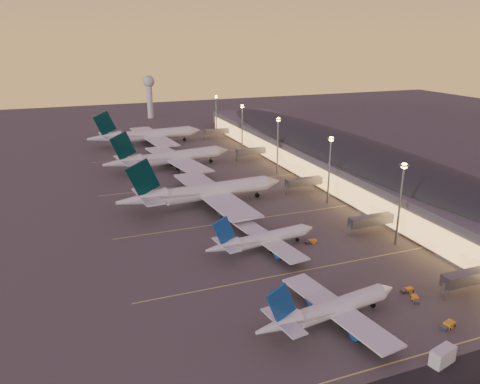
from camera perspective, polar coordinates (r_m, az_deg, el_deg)
name	(u,v)px	position (r m, az deg, el deg)	size (l,w,h in m)	color
ground	(291,264)	(133.99, 6.19, -8.67)	(700.00, 700.00, 0.00)	#44423F
airliner_narrow_south	(330,310)	(108.30, 10.91, -13.89)	(38.14, 34.37, 13.62)	silver
airliner_narrow_north	(262,239)	(139.93, 2.75, -5.79)	(37.00, 33.32, 13.21)	silver
airliner_wide_near	(204,192)	(175.23, -4.40, -0.04)	(65.22, 59.63, 20.86)	silver
airliner_wide_mid	(170,158)	(227.41, -8.58, 4.12)	(63.76, 58.81, 20.45)	silver
airliner_wide_far	(147,135)	(281.19, -11.31, 6.79)	(67.50, 61.84, 21.59)	silver
terminal_building	(340,156)	(219.61, 12.12, 4.35)	(56.35, 255.00, 17.46)	#4F4F54
light_masts	(298,145)	(198.42, 7.14, 5.73)	(2.20, 217.20, 25.90)	slate
radar_tower	(149,89)	(373.37, -11.02, 12.17)	(9.00, 9.00, 32.50)	silver
lane_markings	(240,215)	(167.29, -0.02, -2.86)	(90.00, 180.36, 0.00)	#D8C659
baggage_tug_a	(448,325)	(116.17, 24.02, -14.62)	(4.27, 2.72, 1.19)	orange
baggage_tug_b	(408,290)	(126.79, 19.76, -11.20)	(3.30, 1.54, 0.97)	orange
baggage_tug_c	(311,242)	(147.01, 8.70, -6.01)	(3.58, 1.66, 1.06)	orange
catering_truck_a	(444,356)	(104.57, 23.57, -17.84)	(6.49, 3.74, 3.43)	silver
baggage_tug_d	(415,299)	(123.59, 20.57, -12.11)	(2.62, 3.60, 1.00)	orange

